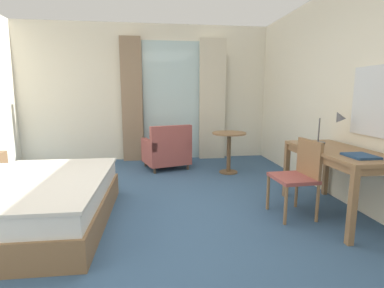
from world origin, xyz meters
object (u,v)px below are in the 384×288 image
bed (3,202)px  round_cafe_table (229,144)px  desk_lamp (333,123)px  writing_desk (339,158)px  closed_book (361,156)px  armchair_by_window (167,151)px  desk_chair (299,173)px

bed → round_cafe_table: (2.87, 1.77, 0.25)m
desk_lamp → bed: bearing=-177.5°
bed → writing_desk: size_ratio=1.47×
writing_desk → closed_book: closed_book is taller
bed → desk_lamp: size_ratio=4.64×
armchair_by_window → writing_desk: bearing=-52.4°
bed → desk_lamp: desk_lamp is taller
bed → round_cafe_table: size_ratio=2.82×
desk_lamp → round_cafe_table: (-0.87, 1.61, -0.51)m
desk_lamp → closed_book: bearing=-102.0°
desk_lamp → closed_book: desk_lamp is taller
desk_lamp → closed_book: (-0.15, -0.71, -0.25)m
round_cafe_table → desk_lamp: bearing=-61.7°
desk_chair → round_cafe_table: size_ratio=1.21×
closed_book → armchair_by_window: 3.31m
round_cafe_table → writing_desk: bearing=-68.6°
writing_desk → round_cafe_table: 2.08m
writing_desk → desk_chair: (-0.44, 0.05, -0.17)m
armchair_by_window → round_cafe_table: 1.16m
writing_desk → round_cafe_table: bearing=111.4°
desk_chair → desk_lamp: (0.54, 0.27, 0.53)m
desk_chair → armchair_by_window: (-1.38, 2.31, -0.17)m
bed → desk_chair: 3.20m
closed_book → round_cafe_table: 2.44m
closed_book → desk_chair: bearing=131.9°
desk_chair → armchair_by_window: 2.70m
armchair_by_window → closed_book: bearing=-57.2°
desk_lamp → desk_chair: bearing=-153.9°
desk_chair → desk_lamp: bearing=26.1°
bed → writing_desk: bearing=-2.5°
desk_chair → bed: bearing=178.1°
desk_chair → desk_lamp: size_ratio=2.00×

